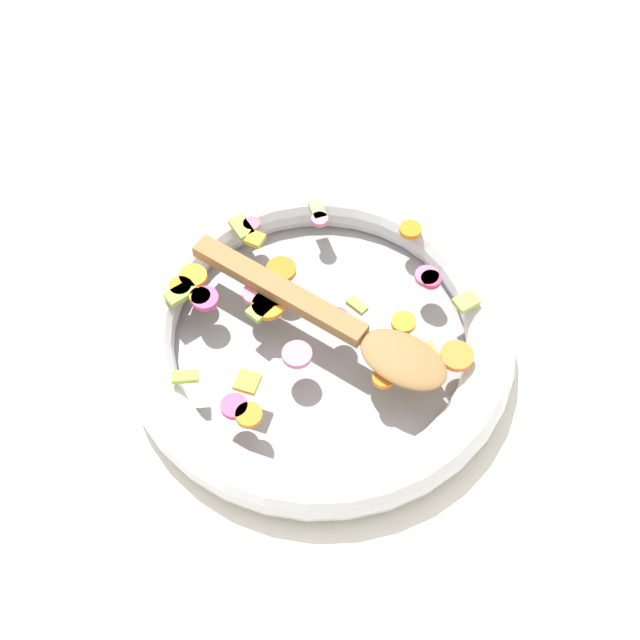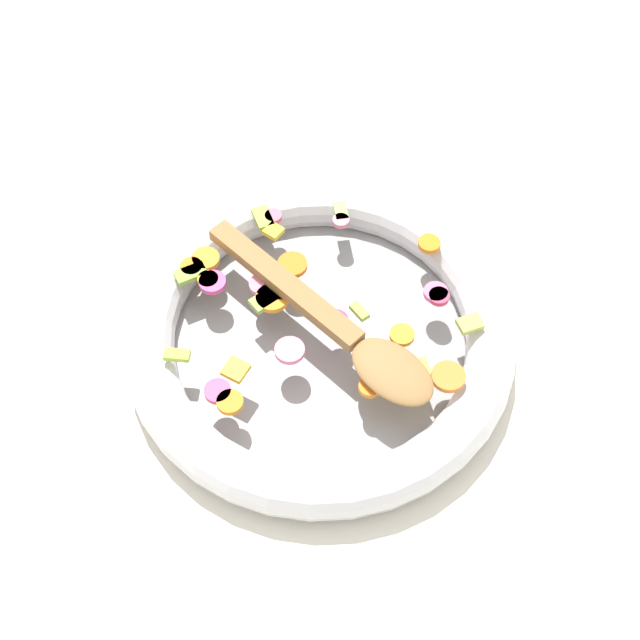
{
  "view_description": "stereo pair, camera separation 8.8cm",
  "coord_description": "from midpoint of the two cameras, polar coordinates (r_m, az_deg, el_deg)",
  "views": [
    {
      "loc": [
        0.37,
        -0.32,
        0.78
      ],
      "look_at": [
        0.0,
        0.0,
        0.05
      ],
      "focal_mm": 50.0,
      "sensor_mm": 36.0,
      "label": 1
    },
    {
      "loc": [
        0.42,
        -0.25,
        0.78
      ],
      "look_at": [
        0.0,
        0.0,
        0.05
      ],
      "focal_mm": 50.0,
      "sensor_mm": 36.0,
      "label": 2
    }
  ],
  "objects": [
    {
      "name": "wooden_spoon",
      "position": [
        0.86,
        -1.41,
        -0.59
      ],
      "size": [
        0.29,
        0.11,
        0.01
      ],
      "color": "olive",
      "rests_on": "chopped_vegetables"
    },
    {
      "name": "skillet",
      "position": [
        0.9,
        -2.78,
        -1.19
      ],
      "size": [
        0.4,
        0.4,
        0.05
      ],
      "color": "gray",
      "rests_on": "ground_plane"
    },
    {
      "name": "ground_plane",
      "position": [
        0.92,
        -2.73,
        -1.93
      ],
      "size": [
        4.0,
        4.0,
        0.0
      ],
      "primitive_type": "plane",
      "color": "silver"
    },
    {
      "name": "chopped_vegetables",
      "position": [
        0.89,
        -4.04,
        0.59
      ],
      "size": [
        0.3,
        0.32,
        0.01
      ],
      "color": "orange",
      "rests_on": "skillet"
    }
  ]
}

